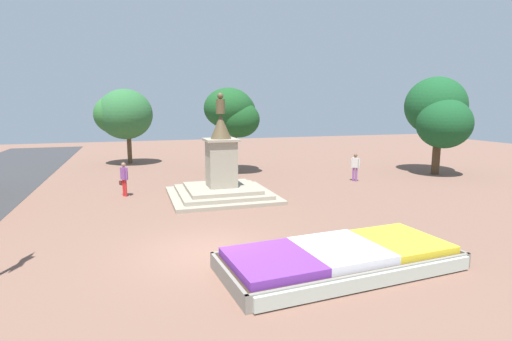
# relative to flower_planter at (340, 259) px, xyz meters

# --- Properties ---
(ground_plane) EXTENTS (84.80, 84.80, 0.00)m
(ground_plane) POSITION_rel_flower_planter_xyz_m (-3.46, 2.46, -0.31)
(ground_plane) COLOR brown
(flower_planter) EXTENTS (7.20, 3.59, 0.67)m
(flower_planter) POSITION_rel_flower_planter_xyz_m (0.00, 0.00, 0.00)
(flower_planter) COLOR #38281C
(flower_planter) RESTS_ON ground_plane
(statue_monument) EXTENTS (5.25, 5.25, 5.31)m
(statue_monument) POSITION_rel_flower_planter_xyz_m (-1.29, 9.98, 0.68)
(statue_monument) COLOR gray
(statue_monument) RESTS_ON ground_plane
(pedestrian_with_handbag) EXTENTS (0.47, 0.66, 1.78)m
(pedestrian_with_handbag) POSITION_rel_flower_planter_xyz_m (-6.08, 11.69, 0.71)
(pedestrian_with_handbag) COLOR red
(pedestrian_with_handbag) RESTS_ON ground_plane
(pedestrian_near_planter) EXTENTS (0.42, 0.44, 1.73)m
(pedestrian_near_planter) POSITION_rel_flower_planter_xyz_m (7.58, 11.76, 0.69)
(pedestrian_near_planter) COLOR #8C4C99
(pedestrian_near_planter) RESTS_ON ground_plane
(park_tree_far_left) EXTENTS (3.71, 3.88, 5.86)m
(park_tree_far_left) POSITION_rel_flower_planter_xyz_m (1.14, 17.03, 3.91)
(park_tree_far_left) COLOR brown
(park_tree_far_left) RESTS_ON ground_plane
(park_tree_behind_statue) EXTENTS (4.24, 5.17, 6.62)m
(park_tree_behind_statue) POSITION_rel_flower_planter_xyz_m (14.42, 12.64, 3.88)
(park_tree_behind_statue) COLOR #4C3823
(park_tree_behind_statue) RESTS_ON ground_plane
(park_tree_far_right) EXTENTS (4.47, 4.07, 5.94)m
(park_tree_far_right) POSITION_rel_flower_planter_xyz_m (-6.22, 23.51, 3.66)
(park_tree_far_right) COLOR brown
(park_tree_far_right) RESTS_ON ground_plane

